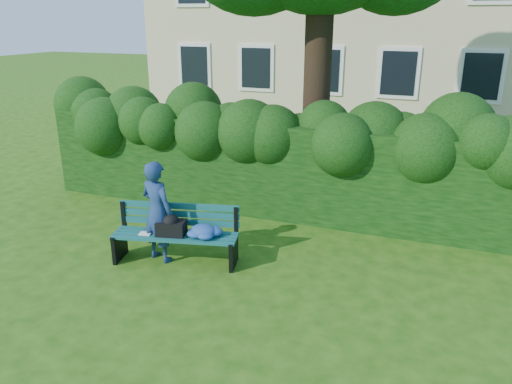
% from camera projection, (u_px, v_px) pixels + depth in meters
% --- Properties ---
extents(ground, '(80.00, 80.00, 0.00)m').
position_uv_depth(ground, '(243.00, 260.00, 7.96)').
color(ground, '#204E0D').
rests_on(ground, ground).
extents(hedge, '(10.00, 1.00, 1.80)m').
position_uv_depth(hedge, '(286.00, 169.00, 9.60)').
color(hedge, black).
rests_on(hedge, ground).
extents(park_bench, '(2.02, 0.98, 0.89)m').
position_uv_depth(park_bench, '(182.00, 232.00, 7.76)').
color(park_bench, '#0D3F41').
rests_on(park_bench, ground).
extents(man_reading, '(0.67, 0.53, 1.62)m').
position_uv_depth(man_reading, '(158.00, 212.00, 7.73)').
color(man_reading, navy).
rests_on(man_reading, ground).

